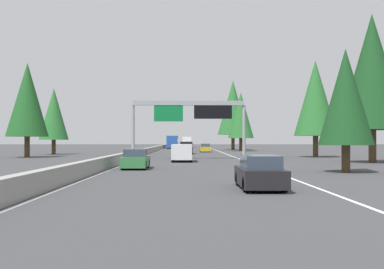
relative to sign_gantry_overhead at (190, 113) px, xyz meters
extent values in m
plane|color=#38383A|center=(11.66, 6.04, -5.15)|extent=(320.00, 320.00, 0.00)
cube|color=gray|center=(31.66, 6.34, -4.70)|extent=(180.00, 0.56, 0.90)
cube|color=silver|center=(21.66, -5.48, -5.14)|extent=(160.00, 0.16, 0.01)
cube|color=silver|center=(21.66, 5.79, -5.14)|extent=(160.00, 0.16, 0.01)
cylinder|color=gray|center=(0.04, 6.34, -2.16)|extent=(0.36, 0.36, 5.97)
cylinder|color=gray|center=(0.04, -5.98, -2.16)|extent=(0.36, 0.36, 5.97)
cube|color=gray|center=(0.04, 0.18, 1.07)|extent=(0.50, 12.32, 0.50)
cube|color=#0C602D|center=(-0.11, 2.39, -0.03)|extent=(0.12, 3.20, 1.90)
cube|color=black|center=(-0.11, -2.54, 0.07)|extent=(0.16, 4.20, 1.50)
cube|color=black|center=(-31.67, -2.91, -4.62)|extent=(4.40, 1.80, 0.76)
cube|color=#2D3847|center=(-31.89, -2.91, -3.96)|extent=(2.46, 1.51, 0.56)
cylinder|color=black|center=(-30.26, -2.12, -4.83)|extent=(0.64, 0.22, 0.64)
cylinder|color=black|center=(-30.26, -3.70, -4.83)|extent=(0.64, 0.22, 0.64)
cylinder|color=black|center=(-33.08, -2.12, -4.83)|extent=(0.64, 0.22, 0.64)
cylinder|color=black|center=(-33.08, -3.70, -4.83)|extent=(0.64, 0.22, 0.64)
cube|color=#2D6B38|center=(-17.32, 4.11, -4.62)|extent=(4.40, 1.80, 0.76)
cube|color=#2D3847|center=(-17.54, 4.11, -3.96)|extent=(2.46, 1.51, 0.56)
cylinder|color=black|center=(-15.91, 4.90, -4.83)|extent=(0.64, 0.22, 0.64)
cylinder|color=black|center=(-15.91, 3.32, -4.83)|extent=(0.64, 0.22, 0.64)
cylinder|color=black|center=(-18.73, 4.90, -4.83)|extent=(0.64, 0.22, 0.64)
cylinder|color=black|center=(-18.73, 3.32, -4.83)|extent=(0.64, 0.22, 0.64)
cube|color=black|center=(19.20, 0.49, -4.54)|extent=(5.60, 2.00, 0.70)
cube|color=black|center=(20.21, 0.49, -3.74)|extent=(2.24, 1.84, 0.90)
cube|color=#2D3847|center=(20.21, 0.49, -3.65)|extent=(2.02, 1.92, 0.41)
cylinder|color=black|center=(21.05, 1.35, -4.75)|extent=(0.80, 0.28, 0.80)
cylinder|color=black|center=(21.05, -0.37, -4.75)|extent=(0.80, 0.28, 0.80)
cylinder|color=black|center=(17.35, 1.35, -4.75)|extent=(0.80, 0.28, 0.80)
cylinder|color=black|center=(17.35, -0.37, -4.75)|extent=(0.80, 0.28, 0.80)
cube|color=white|center=(78.49, 0.52, -3.45)|extent=(6.12, 2.40, 2.50)
cube|color=red|center=(82.74, 0.52, -3.75)|extent=(2.38, 2.30, 1.90)
cylinder|color=black|center=(82.57, 1.58, -4.70)|extent=(0.90, 0.28, 0.90)
cylinder|color=black|center=(82.57, -0.54, -4.70)|extent=(0.90, 0.28, 0.90)
cylinder|color=black|center=(76.79, 1.58, -4.70)|extent=(0.90, 0.28, 0.90)
cylinder|color=black|center=(76.79, -0.54, -4.70)|extent=(0.90, 0.28, 0.90)
cube|color=#1E4793|center=(64.92, 4.06, -3.50)|extent=(11.50, 2.50, 2.90)
cube|color=#2D3847|center=(64.92, 4.06, -3.14)|extent=(11.04, 2.55, 0.84)
cylinder|color=black|center=(68.95, 5.16, -4.65)|extent=(1.00, 0.30, 1.00)
cylinder|color=black|center=(68.95, 2.96, -4.65)|extent=(1.00, 0.30, 1.00)
cylinder|color=black|center=(60.90, 5.16, -4.65)|extent=(1.00, 0.30, 1.00)
cylinder|color=black|center=(60.90, 2.96, -4.65)|extent=(1.00, 0.30, 1.00)
cube|color=silver|center=(-5.91, 0.83, -4.18)|extent=(5.00, 1.95, 1.44)
cube|color=#2D3847|center=(-8.21, 0.83, -3.93)|extent=(0.08, 1.48, 0.56)
cylinder|color=black|center=(-4.21, 1.69, -4.80)|extent=(0.70, 0.24, 0.70)
cylinder|color=black|center=(-4.21, -0.02, -4.80)|extent=(0.70, 0.24, 0.70)
cylinder|color=black|center=(-7.61, 1.69, -4.80)|extent=(0.70, 0.24, 0.70)
cylinder|color=black|center=(-7.61, -0.02, -4.80)|extent=(0.70, 0.24, 0.70)
cube|color=maroon|center=(38.83, 0.68, -4.62)|extent=(4.40, 1.80, 0.76)
cube|color=#2D3847|center=(38.61, 0.68, -3.96)|extent=(2.46, 1.51, 0.56)
cylinder|color=black|center=(40.23, 1.47, -4.83)|extent=(0.64, 0.22, 0.64)
cylinder|color=black|center=(40.23, -0.11, -4.83)|extent=(0.64, 0.22, 0.64)
cylinder|color=black|center=(37.42, 1.47, -4.83)|extent=(0.64, 0.22, 0.64)
cylinder|color=black|center=(37.42, -0.11, -4.83)|extent=(0.64, 0.22, 0.64)
cube|color=#AD931E|center=(30.19, -2.77, -4.62)|extent=(4.40, 1.80, 0.76)
cube|color=#2D3847|center=(29.97, -2.77, -3.96)|extent=(2.46, 1.51, 0.56)
cylinder|color=black|center=(31.60, -1.98, -4.83)|extent=(0.64, 0.22, 0.64)
cylinder|color=black|center=(31.60, -3.56, -4.83)|extent=(0.64, 0.22, 0.64)
cylinder|color=black|center=(28.78, -1.98, -4.83)|extent=(0.64, 0.22, 0.64)
cylinder|color=black|center=(28.78, -3.56, -4.83)|extent=(0.64, 0.22, 0.64)
cylinder|color=#4C3823|center=(-21.35, -10.16, -4.25)|extent=(0.56, 0.56, 1.80)
cone|color=#143D19|center=(-21.35, -10.16, -0.16)|extent=(3.60, 3.60, 6.38)
cylinder|color=#4C3823|center=(-8.09, -17.11, -3.60)|extent=(0.70, 0.70, 3.09)
cone|color=#143D19|center=(-8.09, -17.11, 3.42)|extent=(6.18, 6.18, 10.96)
cylinder|color=#4C3823|center=(5.85, -15.53, -3.83)|extent=(0.65, 0.65, 2.64)
cone|color=#236028|center=(5.85, -15.53, 2.16)|extent=(5.27, 5.27, 9.35)
cylinder|color=#4C3823|center=(37.43, -9.82, -3.92)|extent=(0.63, 0.63, 2.46)
cone|color=#236028|center=(37.43, -9.82, 1.67)|extent=(4.92, 4.92, 8.72)
cylinder|color=#4C3823|center=(47.50, -9.30, -3.53)|extent=(0.71, 0.71, 3.23)
cone|color=#236028|center=(47.50, -9.30, 3.82)|extent=(6.47, 6.47, 11.47)
cylinder|color=#4C3823|center=(5.41, 19.86, -3.88)|extent=(0.64, 0.64, 2.54)
cone|color=#194C1E|center=(5.41, 19.86, 1.89)|extent=(5.08, 5.08, 9.01)
cylinder|color=#4C3823|center=(17.17, 19.96, -4.08)|extent=(0.59, 0.59, 2.14)
cone|color=#236028|center=(17.17, 19.96, 0.80)|extent=(4.29, 4.29, 7.60)
camera|label=1|loc=(-52.39, 0.25, -3.00)|focal=44.28mm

